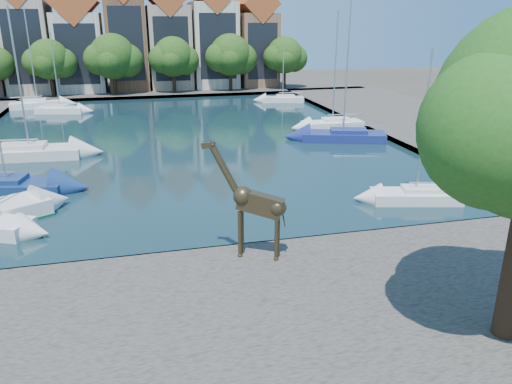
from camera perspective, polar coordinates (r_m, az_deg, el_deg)
ground at (r=23.61m, az=-2.83°, el=-7.08°), size 160.00×160.00×0.00m
water_basin at (r=46.14m, az=-8.71°, el=6.07°), size 38.00×50.00×0.08m
near_quay at (r=17.62m, az=1.80°, el=-16.26°), size 50.00×14.00×0.50m
far_quay at (r=77.54m, az=-11.13°, el=11.46°), size 60.00×16.00×0.50m
right_quay at (r=54.29m, az=18.76°, el=7.49°), size 14.00×52.00×0.50m
townhouse_west_mid at (r=77.87m, az=-24.61°, el=16.08°), size 5.94×9.18×16.79m
townhouse_west_inner at (r=77.09m, az=-19.60°, el=16.00°), size 6.43×9.18×15.15m
townhouse_center at (r=76.77m, az=-14.65°, el=17.22°), size 5.44×9.18×16.93m
townhouse_east_inner at (r=77.03m, az=-9.95°, el=17.08°), size 5.94×9.18×15.79m
townhouse_east_mid at (r=77.79m, az=-4.96°, el=17.58°), size 6.43×9.18×16.65m
townhouse_east_end at (r=79.13m, az=-0.08°, el=16.95°), size 5.44×9.18×14.43m
far_tree_west at (r=72.14m, az=-22.51°, el=13.68°), size 6.76×5.20×7.36m
far_tree_mid_west at (r=71.47m, az=-15.99°, el=14.51°), size 7.80×6.00×8.00m
far_tree_mid_east at (r=71.71m, az=-9.39°, el=14.87°), size 7.02×5.40×7.52m
far_tree_east at (r=72.82m, az=-2.88°, el=15.24°), size 7.54×5.80×7.84m
far_tree_far_east at (r=74.79m, az=3.35°, el=15.22°), size 6.76×5.20×7.36m
giraffe_statue at (r=21.31m, az=-0.26°, el=-1.23°), size 3.36×1.89×5.10m
sailboat_left_b at (r=34.96m, az=-26.59°, el=0.84°), size 7.48×3.94×11.53m
sailboat_left_c at (r=42.73m, az=-24.45°, el=4.36°), size 7.87×3.26×11.22m
sailboat_left_d at (r=61.92m, az=-21.49°, el=8.88°), size 5.51×2.91×8.81m
sailboat_left_e at (r=66.42m, az=-23.68°, el=9.30°), size 6.44×2.92×11.51m
sailboat_right_a at (r=31.09m, az=17.84°, el=-0.19°), size 5.45×3.01×8.85m
sailboat_right_b at (r=45.20m, az=9.94°, el=6.53°), size 7.69×4.63×12.54m
sailboat_right_c at (r=49.95m, az=8.73°, el=7.83°), size 5.90×2.10×10.96m
sailboat_right_d at (r=65.57m, az=3.07°, el=10.67°), size 5.66×3.10×7.18m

